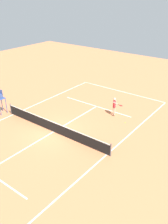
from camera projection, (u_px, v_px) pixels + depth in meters
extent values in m
plane|color=#D37A4C|center=(54.00, 132.00, 21.04)|extent=(60.00, 60.00, 0.00)
cube|color=white|center=(122.00, 91.00, 29.40)|extent=(10.78, 0.10, 0.01)
cube|color=white|center=(107.00, 155.00, 18.11)|extent=(0.10, 23.46, 0.01)
cube|color=white|center=(13.00, 114.00, 23.96)|extent=(0.10, 23.46, 0.01)
cube|color=white|center=(96.00, 106.00, 25.63)|extent=(8.09, 0.10, 0.01)
cube|color=white|center=(54.00, 132.00, 21.04)|extent=(0.10, 12.90, 0.01)
cylinder|color=#4C4C51|center=(111.00, 150.00, 17.71)|extent=(0.10, 0.10, 1.07)
cylinder|color=#4C4C51|center=(11.00, 109.00, 23.89)|extent=(0.10, 0.10, 1.07)
cube|color=black|center=(53.00, 127.00, 20.84)|extent=(11.38, 0.03, 0.91)
cube|color=white|center=(53.00, 122.00, 20.62)|extent=(11.38, 0.04, 0.06)
cylinder|color=beige|center=(115.00, 111.00, 23.70)|extent=(0.12, 0.12, 0.85)
cylinder|color=beige|center=(113.00, 112.00, 23.59)|extent=(0.12, 0.12, 0.85)
cylinder|color=red|center=(114.00, 104.00, 23.30)|extent=(0.28, 0.28, 0.66)
sphere|color=beige|center=(115.00, 99.00, 23.07)|extent=(0.24, 0.24, 0.24)
cylinder|color=beige|center=(116.00, 103.00, 23.39)|extent=(0.09, 0.09, 0.59)
cylinder|color=beige|center=(115.00, 103.00, 22.88)|extent=(0.60, 0.23, 0.09)
cylinder|color=black|center=(119.00, 105.00, 22.58)|extent=(0.26, 0.10, 0.04)
ellipsoid|color=red|center=(121.00, 106.00, 22.38)|extent=(0.38, 0.35, 0.04)
sphere|color=#CCE033|center=(125.00, 123.00, 22.42)|extent=(0.07, 0.07, 0.07)
cylinder|color=#38518C|center=(0.00, 108.00, 23.45)|extent=(0.07, 0.07, 1.55)
cylinder|color=#38518C|center=(6.00, 106.00, 23.95)|extent=(0.07, 0.07, 1.55)
cylinder|color=#38518C|center=(2.00, 104.00, 24.33)|extent=(0.07, 0.07, 1.55)
cube|color=#38518C|center=(0.00, 98.00, 23.53)|extent=(0.80, 0.80, 0.06)
cube|color=#38518C|center=(1.00, 92.00, 23.42)|extent=(0.50, 0.06, 0.50)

